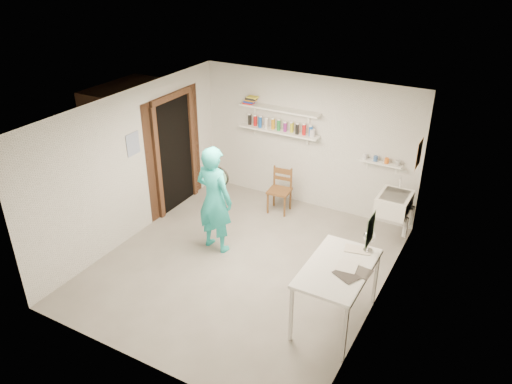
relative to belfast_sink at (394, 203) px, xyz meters
The scene contains 27 objects.
floor 2.54m from the belfast_sink, 135.83° to the right, with size 4.00×4.50×0.02m, color slate.
ceiling 2.98m from the belfast_sink, 135.83° to the right, with size 4.00×4.50×0.02m, color silver.
wall_back 1.90m from the belfast_sink, 162.26° to the left, with size 4.00×0.02×2.40m, color silver.
wall_front 4.36m from the belfast_sink, 113.84° to the right, with size 4.00×0.02×2.40m, color silver.
wall_left 4.16m from the belfast_sink, 155.67° to the right, with size 0.02×4.50×2.40m, color silver.
wall_right 1.79m from the belfast_sink, 81.30° to the right, with size 0.02×4.50×2.40m, color silver.
doorway_recess 3.81m from the belfast_sink, behind, with size 0.02×0.90×2.00m, color black.
corridor_box 4.51m from the belfast_sink, behind, with size 1.40×1.50×2.10m, color brown.
door_lintel 4.01m from the belfast_sink, behind, with size 0.06×1.05×0.10m, color brown.
door_jamb_near 3.91m from the belfast_sink, 162.82° to the right, with size 0.06×0.10×2.00m, color brown.
door_jamb_far 3.74m from the belfast_sink, behind, with size 0.06×0.10×2.00m, color brown.
shelf_lower 2.38m from the belfast_sink, 169.18° to the left, with size 1.50×0.22×0.03m, color white.
shelf_upper 2.52m from the belfast_sink, 169.18° to the left, with size 1.50×0.22×0.03m, color white.
ledge_shelf 0.75m from the belfast_sink, 130.40° to the left, with size 0.70×0.14×0.03m, color white.
poster_left 4.17m from the belfast_sink, 156.18° to the right, with size 0.01×0.28×0.36m, color #334C7F.
poster_right_a 0.89m from the belfast_sink, 22.79° to the left, with size 0.01×0.34×0.42m, color #995933.
poster_right_b 2.40m from the belfast_sink, 83.96° to the right, with size 0.01×0.30×0.38m, color #3F724C.
belfast_sink is the anchor object (origin of this frame).
man 2.80m from the belfast_sink, 147.56° to the right, with size 0.63×0.41×1.72m, color #25BCB7.
wall_clock 2.75m from the belfast_sink, 151.73° to the right, with size 0.31×0.31×0.04m, color beige.
wooden_chair 2.03m from the belfast_sink, behind, with size 0.38×0.36×0.81m, color brown.
work_table 2.22m from the belfast_sink, 92.87° to the right, with size 0.76×1.26×0.84m, color silver.
desk_lamp 1.73m from the belfast_sink, 86.68° to the right, with size 0.16×0.16×0.16m, color silver.
spray_cans 2.41m from the belfast_sink, 169.18° to the left, with size 1.34×0.06×0.17m.
book_stack 3.06m from the belfast_sink, behind, with size 0.26×0.14×0.14m.
ledge_pots 0.78m from the belfast_sink, 130.40° to the left, with size 0.48×0.07×0.09m.
papers 2.20m from the belfast_sink, 92.87° to the right, with size 0.30×0.22×0.02m.
Camera 1 is at (3.17, -5.33, 4.44)m, focal length 35.00 mm.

